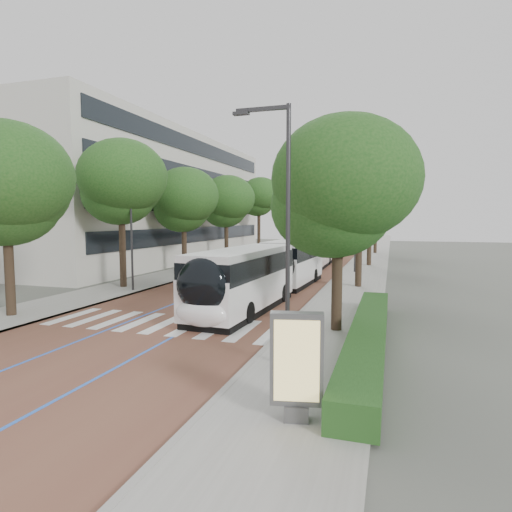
# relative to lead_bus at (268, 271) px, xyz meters

# --- Properties ---
(ground) EXTENTS (160.00, 160.00, 0.00)m
(ground) POSITION_rel_lead_bus_xyz_m (-2.89, -8.47, -1.63)
(ground) COLOR #51544C
(ground) RESTS_ON ground
(road) EXTENTS (11.00, 140.00, 0.02)m
(road) POSITION_rel_lead_bus_xyz_m (-2.89, 31.53, -1.62)
(road) COLOR brown
(road) RESTS_ON ground
(sidewalk_left) EXTENTS (4.00, 140.00, 0.12)m
(sidewalk_left) POSITION_rel_lead_bus_xyz_m (-10.39, 31.53, -1.57)
(sidewalk_left) COLOR gray
(sidewalk_left) RESTS_ON ground
(sidewalk_right) EXTENTS (4.00, 140.00, 0.12)m
(sidewalk_right) POSITION_rel_lead_bus_xyz_m (4.61, 31.53, -1.57)
(sidewalk_right) COLOR gray
(sidewalk_right) RESTS_ON ground
(kerb_left) EXTENTS (0.20, 140.00, 0.14)m
(kerb_left) POSITION_rel_lead_bus_xyz_m (-8.49, 31.53, -1.57)
(kerb_left) COLOR gray
(kerb_left) RESTS_ON ground
(kerb_right) EXTENTS (0.20, 140.00, 0.14)m
(kerb_right) POSITION_rel_lead_bus_xyz_m (2.71, 31.53, -1.57)
(kerb_right) COLOR gray
(kerb_right) RESTS_ON ground
(zebra_crossing) EXTENTS (10.55, 3.60, 0.01)m
(zebra_crossing) POSITION_rel_lead_bus_xyz_m (-2.69, -7.47, -1.60)
(zebra_crossing) COLOR silver
(zebra_crossing) RESTS_ON ground
(lane_line_left) EXTENTS (0.12, 126.00, 0.01)m
(lane_line_left) POSITION_rel_lead_bus_xyz_m (-4.49, 31.53, -1.60)
(lane_line_left) COLOR blue
(lane_line_left) RESTS_ON road
(lane_line_right) EXTENTS (0.12, 126.00, 0.01)m
(lane_line_right) POSITION_rel_lead_bus_xyz_m (-1.29, 31.53, -1.60)
(lane_line_right) COLOR blue
(lane_line_right) RESTS_ON road
(office_building) EXTENTS (18.11, 40.00, 14.00)m
(office_building) POSITION_rel_lead_bus_xyz_m (-22.36, 19.53, 5.37)
(office_building) COLOR #B9B5AB
(office_building) RESTS_ON ground
(hedge) EXTENTS (1.20, 14.00, 0.80)m
(hedge) POSITION_rel_lead_bus_xyz_m (6.21, -8.47, -1.11)
(hedge) COLOR #1D4317
(hedge) RESTS_ON sidewalk_right
(streetlight_near) EXTENTS (1.82, 0.20, 8.00)m
(streetlight_near) POSITION_rel_lead_bus_xyz_m (3.73, -11.47, 3.19)
(streetlight_near) COLOR #2E2D30
(streetlight_near) RESTS_ON sidewalk_right
(streetlight_far) EXTENTS (1.82, 0.20, 8.00)m
(streetlight_far) POSITION_rel_lead_bus_xyz_m (3.73, 13.53, 3.19)
(streetlight_far) COLOR #2E2D30
(streetlight_far) RESTS_ON sidewalk_right
(lamp_post_left) EXTENTS (0.14, 0.14, 8.00)m
(lamp_post_left) POSITION_rel_lead_bus_xyz_m (-8.99, -0.47, 2.49)
(lamp_post_left) COLOR #2E2D30
(lamp_post_left) RESTS_ON sidewalk_left
(trees_left) EXTENTS (6.01, 60.77, 9.75)m
(trees_left) POSITION_rel_lead_bus_xyz_m (-10.39, 14.70, 5.00)
(trees_left) COLOR black
(trees_left) RESTS_ON ground
(trees_right) EXTENTS (5.93, 47.93, 9.06)m
(trees_right) POSITION_rel_lead_bus_xyz_m (4.81, 13.91, 4.24)
(trees_right) COLOR black
(trees_right) RESTS_ON ground
(lead_bus) EXTENTS (3.42, 18.50, 3.20)m
(lead_bus) POSITION_rel_lead_bus_xyz_m (0.00, 0.00, 0.00)
(lead_bus) COLOR black
(lead_bus) RESTS_ON ground
(bus_queued_0) EXTENTS (2.69, 12.43, 3.20)m
(bus_queued_0) POSITION_rel_lead_bus_xyz_m (-0.29, 15.61, -0.00)
(bus_queued_0) COLOR white
(bus_queued_0) RESTS_ON ground
(bus_queued_1) EXTENTS (2.75, 12.44, 3.20)m
(bus_queued_1) POSITION_rel_lead_bus_xyz_m (-0.42, 30.05, -0.00)
(bus_queued_1) COLOR white
(bus_queued_1) RESTS_ON ground
(bus_queued_2) EXTENTS (2.77, 12.44, 3.20)m
(bus_queued_2) POSITION_rel_lead_bus_xyz_m (-0.08, 42.54, -0.00)
(bus_queued_2) COLOR white
(bus_queued_2) RESTS_ON ground
(ad_panel) EXTENTS (1.24, 0.57, 2.50)m
(ad_panel) POSITION_rel_lead_bus_xyz_m (4.94, -14.86, -0.20)
(ad_panel) COLOR #59595B
(ad_panel) RESTS_ON sidewalk_right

